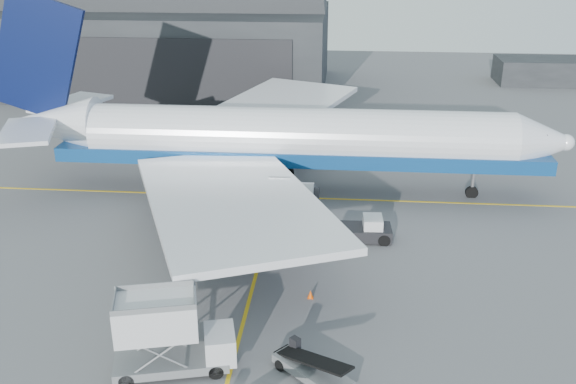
# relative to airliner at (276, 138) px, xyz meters

# --- Properties ---
(ground) EXTENTS (200.00, 200.00, 0.00)m
(ground) POSITION_rel_airliner_xyz_m (0.13, -21.52, -5.30)
(ground) COLOR #565659
(ground) RESTS_ON ground
(taxi_lines) EXTENTS (80.00, 42.12, 0.02)m
(taxi_lines) POSITION_rel_airliner_xyz_m (0.13, -8.85, -5.29)
(taxi_lines) COLOR yellow
(taxi_lines) RESTS_ON ground
(hangar) EXTENTS (50.00, 28.30, 28.00)m
(hangar) POSITION_rel_airliner_xyz_m (-21.87, 43.42, 4.25)
(hangar) COLOR black
(hangar) RESTS_ON ground
(distant_bldg_a) EXTENTS (14.00, 8.00, 4.00)m
(distant_bldg_a) POSITION_rel_airliner_xyz_m (38.13, 50.48, -5.30)
(distant_bldg_a) COLOR black
(distant_bldg_a) RESTS_ON ground
(airliner) EXTENTS (53.93, 52.29, 18.93)m
(airliner) POSITION_rel_airliner_xyz_m (0.00, 0.00, 0.00)
(airliner) COLOR white
(airliner) RESTS_ON ground
(catering_truck) EXTENTS (7.21, 4.06, 4.68)m
(catering_truck) POSITION_rel_airliner_xyz_m (-3.24, -27.49, -2.93)
(catering_truck) COLOR slate
(catering_truck) RESTS_ON ground
(pushback_tug) EXTENTS (4.43, 2.71, 2.00)m
(pushback_tug) POSITION_rel_airliner_xyz_m (8.24, -9.69, -4.54)
(pushback_tug) COLOR black
(pushback_tug) RESTS_ON ground
(belt_loader_b) EXTENTS (4.76, 4.50, 1.99)m
(belt_loader_b) POSITION_rel_airliner_xyz_m (4.78, -27.53, -4.68)
(belt_loader_b) COLOR slate
(belt_loader_b) RESTS_ON ground
(traffic_cone) EXTENTS (0.40, 0.40, 0.57)m
(traffic_cone) POSITION_rel_airliner_xyz_m (4.26, -19.08, -5.02)
(traffic_cone) COLOR #E94C07
(traffic_cone) RESTS_ON ground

